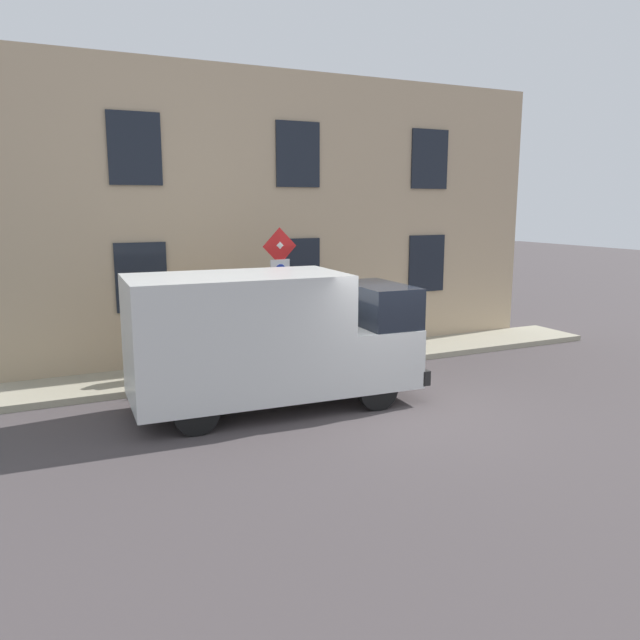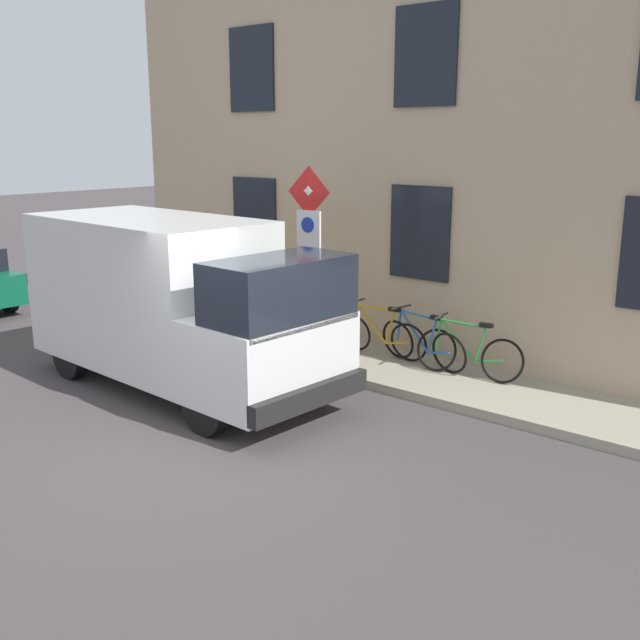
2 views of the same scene
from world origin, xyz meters
name	(u,v)px [view 2 (image 2 of 2)]	position (x,y,z in m)	size (l,w,h in m)	color
ground_plane	(210,447)	(0.00, 0.00, 0.00)	(80.00, 80.00, 0.00)	#453E3F
sidewalk_slab	(388,369)	(3.76, 0.00, 0.07)	(1.69, 15.52, 0.14)	#9D9680
building_facade	(435,155)	(4.95, 0.00, 3.37)	(0.75, 13.52, 6.75)	tan
sign_post_stacked	(309,244)	(3.12, 1.08, 2.04)	(0.16, 0.56, 2.97)	#474C47
delivery_van	(175,300)	(1.22, 2.06, 1.33)	(2.27, 5.43, 2.50)	silver
bicycle_green	(468,353)	(4.06, -1.25, 0.51)	(0.46, 1.72, 0.89)	black
bicycle_blue	(422,343)	(4.06, -0.44, 0.51)	(0.50, 1.71, 0.89)	black
bicycle_orange	(380,335)	(4.06, 0.36, 0.51)	(0.46, 1.72, 0.89)	black
pedestrian	(234,283)	(3.61, 3.31, 1.07)	(0.48, 0.43, 1.72)	#262B47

